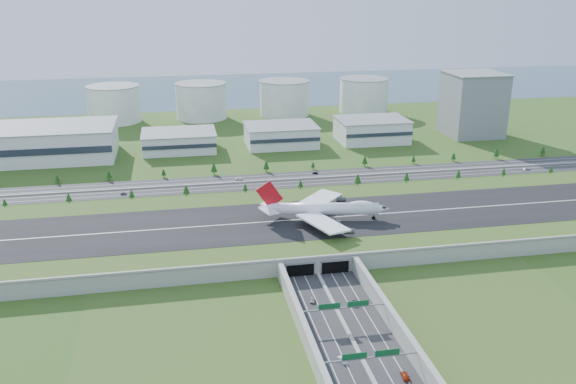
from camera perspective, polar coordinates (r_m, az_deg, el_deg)
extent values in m
plane|color=#224716|center=(337.14, 0.82, -3.91)|extent=(1200.00, 1200.00, 0.00)
cube|color=gray|center=(335.59, 0.82, -3.28)|extent=(520.00, 100.00, 8.00)
cube|color=#324E1A|center=(334.05, 0.83, -2.63)|extent=(520.00, 100.00, 0.16)
cube|color=black|center=(334.00, 0.83, -2.61)|extent=(520.00, 58.00, 0.12)
cube|color=silver|center=(333.97, 0.83, -2.60)|extent=(520.00, 0.90, 0.02)
cube|color=gray|center=(289.63, 2.79, -6.10)|extent=(520.00, 1.20, 1.20)
cube|color=#28282B|center=(242.71, 6.16, -13.92)|extent=(34.00, 120.00, 0.12)
cube|color=gray|center=(242.50, 6.17, -13.85)|extent=(1.60, 120.00, 0.90)
cube|color=gray|center=(244.78, 1.33, -12.40)|extent=(2.40, 100.00, 8.00)
cube|color=gray|center=(253.90, 9.56, -11.44)|extent=(2.40, 100.00, 8.00)
cube|color=black|center=(289.58, 1.16, -7.27)|extent=(13.00, 1.20, 6.00)
cube|color=black|center=(293.22, 4.44, -6.98)|extent=(13.00, 1.20, 6.00)
cylinder|color=gray|center=(249.08, 0.90, -11.93)|extent=(0.70, 0.70, 7.00)
cylinder|color=gray|center=(258.43, 9.34, -10.96)|extent=(0.70, 0.70, 7.00)
cube|color=gray|center=(251.22, 5.23, -10.74)|extent=(38.00, 0.50, 0.50)
cube|color=#0C4C23|center=(249.02, 3.89, -10.62)|extent=(9.00, 0.30, 2.40)
cube|color=#0C4C23|center=(252.01, 6.58, -10.32)|extent=(9.00, 0.30, 2.40)
cylinder|color=gray|center=(220.56, 2.80, -16.53)|extent=(0.70, 0.70, 7.00)
cylinder|color=gray|center=(231.07, 12.35, -15.17)|extent=(0.70, 0.70, 7.00)
cube|color=gray|center=(222.98, 7.75, -15.11)|extent=(38.00, 0.50, 0.50)
cube|color=#0C4C23|center=(220.51, 6.24, -15.03)|extent=(9.00, 0.30, 2.40)
cube|color=#0C4C23|center=(223.88, 9.28, -14.61)|extent=(9.00, 0.30, 2.40)
cube|color=#28282B|center=(424.73, -1.74, 1.04)|extent=(560.00, 36.00, 0.12)
cylinder|color=#3D2819|center=(412.75, -24.94, -1.21)|extent=(0.50, 0.50, 2.03)
cone|color=black|center=(411.93, -25.00, -0.87)|extent=(3.16, 3.16, 4.07)
cylinder|color=#3D2819|center=(404.68, -19.80, -0.88)|extent=(0.50, 0.50, 2.42)
cone|color=black|center=(403.69, -19.85, -0.47)|extent=(3.77, 3.77, 4.85)
cylinder|color=#3D2819|center=(400.04, -14.40, -0.56)|extent=(0.50, 0.50, 2.37)
cone|color=black|center=(399.05, -14.44, -0.15)|extent=(3.69, 3.69, 4.75)
cylinder|color=#3D2819|center=(398.88, -9.48, -0.24)|extent=(0.50, 0.50, 2.77)
cone|color=black|center=(397.73, -9.51, 0.24)|extent=(4.31, 4.31, 5.54)
cylinder|color=#3D2819|center=(401.23, -4.01, 0.06)|extent=(0.50, 0.50, 2.22)
cone|color=black|center=(400.31, -4.02, 0.45)|extent=(3.46, 3.46, 4.44)
cylinder|color=#3D2819|center=(406.85, 1.18, 0.39)|extent=(0.50, 0.50, 2.34)
cone|color=black|center=(405.89, 1.18, 0.79)|extent=(3.64, 3.64, 4.69)
cylinder|color=#3D2819|center=(416.35, 6.53, 0.76)|extent=(0.50, 0.50, 3.01)
cone|color=black|center=(415.16, 6.55, 1.26)|extent=(4.68, 4.68, 6.02)
cylinder|color=#3D2819|center=(427.76, 11.01, 1.00)|extent=(0.50, 0.50, 2.68)
cone|color=black|center=(426.72, 11.04, 1.44)|extent=(4.17, 4.17, 5.36)
cylinder|color=#3D2819|center=(443.05, 15.63, 1.26)|extent=(0.50, 0.50, 2.50)
cone|color=black|center=(442.11, 15.66, 1.65)|extent=(3.89, 3.89, 5.00)
cylinder|color=#3D2819|center=(459.15, 19.50, 1.47)|extent=(0.50, 0.50, 2.29)
cone|color=black|center=(458.32, 19.54, 1.81)|extent=(3.56, 3.56, 4.58)
cylinder|color=#3D2819|center=(478.61, 23.36, 1.67)|extent=(0.50, 0.50, 2.19)
cone|color=black|center=(477.85, 23.40, 1.99)|extent=(3.41, 3.41, 4.39)
cylinder|color=#3D2819|center=(448.29, -20.74, 0.89)|extent=(0.50, 0.50, 2.14)
cone|color=black|center=(447.50, -20.78, 1.22)|extent=(3.33, 3.33, 4.29)
cylinder|color=#3D2819|center=(443.25, -16.38, 1.19)|extent=(0.50, 0.50, 2.50)
cone|color=black|center=(442.32, -16.42, 1.59)|extent=(3.88, 3.88, 4.99)
cylinder|color=#3D2819|center=(440.86, -11.55, 1.48)|extent=(0.50, 0.50, 2.20)
cone|color=black|center=(440.03, -11.57, 1.83)|extent=(3.43, 3.43, 4.40)
cylinder|color=#3D2819|center=(441.35, -6.94, 1.81)|extent=(0.50, 0.50, 3.03)
cone|color=black|center=(440.22, -6.96, 2.29)|extent=(4.72, 4.72, 6.06)
cylinder|color=#3D2819|center=(445.20, -2.05, 2.08)|extent=(0.50, 0.50, 2.85)
cone|color=black|center=(444.14, -2.06, 2.53)|extent=(4.44, 4.44, 5.71)
cylinder|color=#3D2819|center=(451.65, 2.35, 2.27)|extent=(0.50, 0.50, 1.98)
cone|color=black|center=(450.92, 2.35, 2.58)|extent=(3.08, 3.08, 3.97)
cylinder|color=#3D2819|center=(461.89, 7.18, 2.57)|extent=(0.50, 0.50, 2.76)
cone|color=black|center=(460.90, 7.20, 2.99)|extent=(4.29, 4.29, 5.52)
cylinder|color=#3D2819|center=(475.05, 11.65, 2.75)|extent=(0.50, 0.50, 2.17)
cone|color=black|center=(474.29, 11.67, 3.08)|extent=(3.38, 3.38, 4.34)
cylinder|color=#3D2819|center=(488.13, 15.21, 2.93)|extent=(0.50, 0.50, 2.40)
cone|color=black|center=(487.31, 15.24, 3.27)|extent=(3.73, 3.73, 4.79)
cylinder|color=#3D2819|center=(504.50, 18.89, 3.11)|extent=(0.50, 0.50, 2.93)
cone|color=black|center=(503.54, 18.93, 3.52)|extent=(4.55, 4.55, 5.85)
cylinder|color=#3D2819|center=(525.25, 22.72, 3.24)|extent=(0.50, 0.50, 2.66)
cone|color=black|center=(524.41, 22.76, 3.60)|extent=(4.13, 4.13, 5.31)
cube|color=silver|center=(514.60, -22.53, 4.25)|extent=(120.00, 60.00, 25.00)
cube|color=silver|center=(509.30, -10.15, 4.70)|extent=(58.00, 42.00, 15.00)
cube|color=silver|center=(516.51, -0.67, 5.32)|extent=(58.00, 42.00, 17.00)
cube|color=silver|center=(535.66, 7.83, 5.76)|extent=(58.00, 42.00, 19.00)
cube|color=gray|center=(573.27, 16.89, 7.84)|extent=(46.00, 46.00, 55.00)
cylinder|color=silver|center=(627.07, -15.96, 7.91)|extent=(50.00, 50.00, 35.00)
cylinder|color=silver|center=(625.03, -8.11, 8.41)|extent=(50.00, 50.00, 35.00)
cylinder|color=silver|center=(634.47, -0.34, 8.76)|extent=(50.00, 50.00, 35.00)
cylinder|color=silver|center=(654.90, 7.08, 8.95)|extent=(50.00, 50.00, 35.00)
cube|color=#344F64|center=(797.31, -6.17, 9.53)|extent=(1200.00, 260.00, 0.06)
cylinder|color=white|center=(333.24, 3.46, -1.57)|extent=(58.49, 17.28, 6.66)
cone|color=white|center=(336.62, 8.77, -1.55)|extent=(9.41, 8.08, 6.66)
cone|color=white|center=(332.62, -1.91, -1.51)|extent=(11.45, 8.46, 6.66)
ellipsoid|color=white|center=(334.22, 6.86, -1.18)|extent=(14.91, 7.71, 4.09)
cube|color=white|center=(317.06, 3.27, -2.88)|extent=(24.00, 34.00, 1.64)
cube|color=white|center=(350.04, 2.95, -0.71)|extent=(31.11, 32.14, 1.64)
cylinder|color=#38383D|center=(323.21, 4.46, -2.91)|extent=(5.89, 4.06, 3.12)
cylinder|color=#38383D|center=(313.23, 5.73, -3.69)|extent=(5.89, 4.06, 3.12)
cylinder|color=#38383D|center=(346.41, 4.15, -1.35)|extent=(5.89, 4.06, 3.12)
cylinder|color=#38383D|center=(357.60, 4.99, -0.71)|extent=(5.89, 4.06, 3.12)
cube|color=white|center=(325.97, -1.77, -1.79)|extent=(9.69, 12.87, 0.62)
cube|color=white|center=(338.63, -1.70, -0.97)|extent=(12.19, 12.75, 0.62)
cube|color=#B30C17|center=(329.88, -1.75, -0.23)|extent=(14.75, 3.65, 15.60)
cylinder|color=black|center=(337.94, 8.00, -2.42)|extent=(1.98, 0.73, 1.98)
cylinder|color=black|center=(331.89, 2.76, -2.66)|extent=(1.98, 0.73, 1.98)
cylinder|color=black|center=(338.07, 2.71, -2.24)|extent=(1.98, 0.73, 1.98)
cylinder|color=black|center=(331.64, 1.68, -2.66)|extent=(1.98, 0.73, 1.98)
cylinder|color=black|center=(337.83, 1.65, -2.24)|extent=(1.98, 0.73, 1.98)
imported|color=silver|center=(268.97, 2.30, -10.04)|extent=(3.09, 5.26, 1.68)
imported|color=silver|center=(231.83, 5.11, -15.39)|extent=(3.05, 5.12, 1.59)
imported|color=#0C1C3D|center=(268.25, 6.25, -10.27)|extent=(3.34, 5.40, 1.39)
imported|color=#9C290E|center=(227.02, 10.90, -16.53)|extent=(2.94, 5.97, 1.67)
imported|color=#58585D|center=(411.23, -15.13, -0.14)|extent=(4.22, 1.74, 1.43)
imported|color=black|center=(440.42, 2.55, 1.80)|extent=(4.24, 2.63, 1.32)
imported|color=silver|center=(482.83, 21.50, 2.03)|extent=(5.13, 2.40, 1.42)
imported|color=white|center=(428.05, -4.68, 1.25)|extent=(5.76, 3.12, 1.58)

